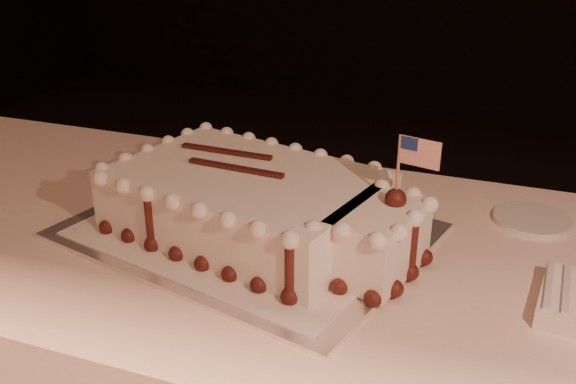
% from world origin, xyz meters
% --- Properties ---
extents(cake_board, '(0.70, 0.59, 0.01)m').
position_xyz_m(cake_board, '(-0.09, 0.60, 0.75)').
color(cake_board, silver).
rests_on(cake_board, banquet_table).
extents(doily, '(0.63, 0.53, 0.00)m').
position_xyz_m(doily, '(-0.09, 0.60, 0.76)').
color(doily, white).
rests_on(doily, cake_board).
extents(sheet_cake, '(0.61, 0.43, 0.23)m').
position_xyz_m(sheet_cake, '(-0.06, 0.60, 0.81)').
color(sheet_cake, white).
rests_on(sheet_cake, doily).
extents(side_plate, '(0.14, 0.14, 0.01)m').
position_xyz_m(side_plate, '(0.40, 0.83, 0.76)').
color(side_plate, silver).
rests_on(side_plate, banquet_table).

